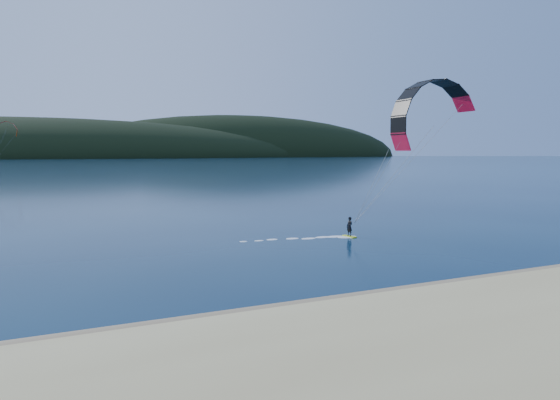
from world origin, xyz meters
name	(u,v)px	position (x,y,z in m)	size (l,w,h in m)	color
ground	(347,343)	(0.00, 0.00, 0.00)	(1800.00, 1800.00, 0.00)	#061B32
wet_sand	(299,309)	(0.00, 4.50, 0.05)	(220.00, 2.50, 0.10)	#866E4E
headland	(79,158)	(0.63, 745.28, 0.00)	(1200.00, 310.00, 140.00)	black
kitesurfer_near	(430,129)	(19.44, 17.74, 9.96)	(21.55, 6.77, 14.08)	#CCE81B
kitesurfer_far	(6,132)	(-32.84, 195.19, 15.54)	(12.48, 6.42, 18.84)	#CCE81B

